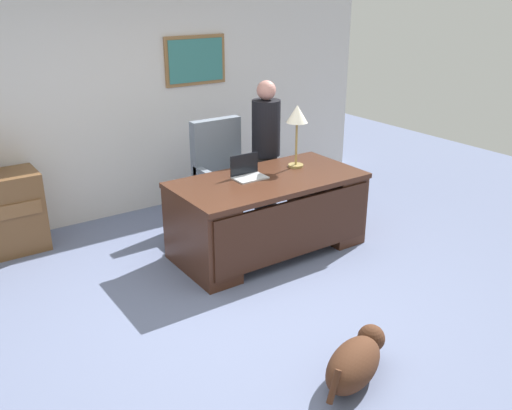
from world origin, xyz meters
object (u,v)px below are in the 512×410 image
Objects in this scene: desk_lamp at (297,118)px; person_standing at (266,150)px; armchair at (224,179)px; laptop at (248,172)px; desk at (270,212)px; dog_lying at (356,361)px.

person_standing is at bearing 87.18° from desk_lamp.
armchair is at bearing 160.45° from person_standing.
person_standing reaches higher than laptop.
desk is at bearing -159.64° from desk_lamp.
person_standing is at bearing 57.14° from desk.
desk_lamp is (0.46, 0.17, 0.87)m from desk.
armchair reaches higher than dog_lying.
desk_lamp reaches higher than laptop.
person_standing is (0.48, 0.75, 0.39)m from desk.
armchair is 1.81× the size of desk_lamp.
armchair is at bearing 88.72° from desk.
desk_lamp reaches higher than dog_lying.
armchair is 3.00m from dog_lying.
desk is 0.47m from laptop.
person_standing is 0.87m from laptop.
person_standing is 2.47× the size of desk_lamp.
person_standing is 5.01× the size of laptop.
armchair is 1.61× the size of dog_lying.
dog_lying is at bearing -104.08° from laptop.
laptop is at bearing 75.92° from dog_lying.
desk is 2.60× the size of dog_lying.
person_standing is (0.46, -0.16, 0.31)m from armchair.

